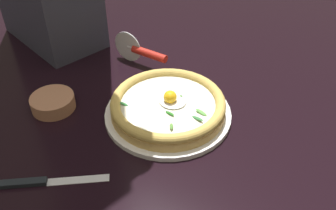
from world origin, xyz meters
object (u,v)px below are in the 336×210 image
pizza (168,105)px  pizza_cutter (142,51)px  side_bowl (53,102)px  table_knife (38,182)px

pizza → pizza_cutter: size_ratio=1.55×
pizza → side_bowl: (0.23, 0.15, -0.02)m
table_knife → pizza: bearing=-101.7°
pizza_cutter → side_bowl: bearing=82.5°
side_bowl → pizza_cutter: pizza_cutter is taller
pizza → side_bowl: pizza is taller
pizza → table_knife: pizza is taller
side_bowl → table_knife: 0.23m
side_bowl → table_knife: bearing=135.7°
side_bowl → table_knife: size_ratio=0.65×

